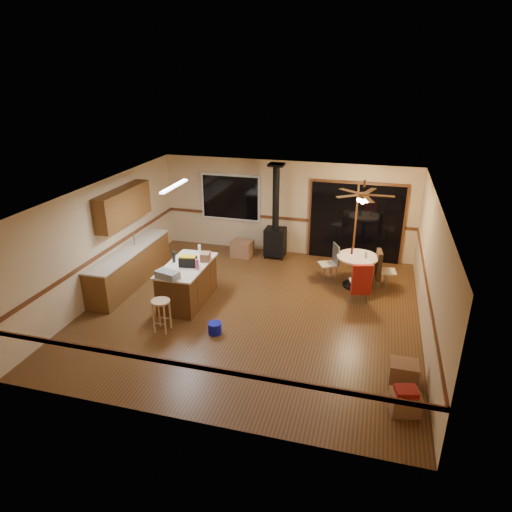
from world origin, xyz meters
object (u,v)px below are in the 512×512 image
at_px(wood_stove, 275,232).
at_px(bar_stool, 162,316).
at_px(toolbox_grey, 167,275).
at_px(chair_right, 380,265).
at_px(box_corner_a, 405,402).
at_px(kitchen_island, 187,283).
at_px(toolbox_black, 188,262).
at_px(chair_near, 361,279).
at_px(dining_table, 357,266).
at_px(blue_bucket, 215,328).
at_px(chair_left, 332,259).
at_px(box_corner_b, 404,372).
at_px(box_under_window, 242,248).

xyz_separation_m(wood_stove, bar_stool, (-1.31, -4.33, -0.39)).
distance_m(toolbox_grey, chair_right, 4.92).
height_order(chair_right, box_corner_a, chair_right).
relative_size(kitchen_island, toolbox_black, 4.44).
distance_m(chair_near, box_corner_a, 3.48).
distance_m(wood_stove, dining_table, 2.62).
height_order(bar_stool, box_corner_a, bar_stool).
relative_size(blue_bucket, chair_left, 0.51).
relative_size(bar_stool, chair_left, 1.26).
bearing_deg(wood_stove, dining_table, -29.13).
xyz_separation_m(dining_table, box_corner_a, (1.01, -4.22, -0.37)).
relative_size(wood_stove, box_corner_b, 5.44).
distance_m(blue_bucket, box_under_window, 4.02).
distance_m(wood_stove, box_under_window, 1.05).
bearing_deg(chair_left, box_under_window, 159.93).
bearing_deg(box_corner_a, chair_near, 104.57).
bearing_deg(kitchen_island, toolbox_black, -38.18).
relative_size(dining_table, chair_right, 1.39).
bearing_deg(toolbox_black, dining_table, 27.51).
xyz_separation_m(toolbox_black, dining_table, (3.52, 1.83, -0.47)).
relative_size(box_under_window, box_corner_a, 1.27).
bearing_deg(bar_stool, toolbox_black, 86.35).
relative_size(blue_bucket, box_corner_a, 0.62).
xyz_separation_m(dining_table, chair_right, (0.52, 0.03, 0.06)).
height_order(kitchen_island, bar_stool, kitchen_island).
height_order(bar_stool, chair_left, chair_left).
height_order(box_under_window, box_corner_b, box_under_window).
height_order(toolbox_black, chair_left, toolbox_black).
relative_size(wood_stove, toolbox_black, 6.67).
xyz_separation_m(bar_stool, blue_bucket, (1.04, 0.18, -0.22)).
bearing_deg(toolbox_grey, toolbox_black, 75.59).
distance_m(chair_left, box_corner_b, 3.99).
distance_m(kitchen_island, chair_left, 3.55).
distance_m(wood_stove, box_corner_b, 5.81).
distance_m(toolbox_black, bar_stool, 1.40).
bearing_deg(box_corner_a, kitchen_island, 152.06).
xyz_separation_m(kitchen_island, wood_stove, (1.30, 3.05, 0.28)).
xyz_separation_m(kitchen_island, chair_left, (2.98, 1.92, 0.14)).
height_order(toolbox_grey, box_corner_b, toolbox_grey).
distance_m(chair_left, box_corner_a, 4.67).
distance_m(wood_stove, chair_right, 3.07).
xyz_separation_m(kitchen_island, toolbox_grey, (-0.10, -0.72, 0.52)).
bearing_deg(dining_table, toolbox_black, -152.49).
xyz_separation_m(bar_stool, box_corner_a, (4.61, -1.16, -0.17)).
height_order(dining_table, chair_left, chair_left).
relative_size(toolbox_black, chair_right, 0.54).
xyz_separation_m(dining_table, box_corner_b, (1.01, -3.48, -0.35)).
bearing_deg(box_corner_b, toolbox_black, 160.00).
bearing_deg(chair_right, box_under_window, 164.01).
distance_m(blue_bucket, box_corner_b, 3.62).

